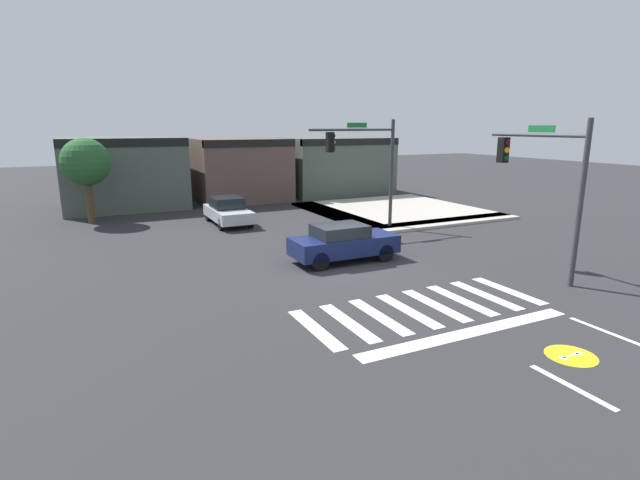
# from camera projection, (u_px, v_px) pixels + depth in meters

# --- Properties ---
(ground_plane) EXTENTS (120.00, 120.00, 0.00)m
(ground_plane) POSITION_uv_depth(u_px,v_px,m) (348.00, 269.00, 18.37)
(ground_plane) COLOR #2B2B2D
(crosswalk_near) EXTENTS (7.46, 2.90, 0.01)m
(crosswalk_near) POSITION_uv_depth(u_px,v_px,m) (422.00, 308.00, 14.44)
(crosswalk_near) COLOR silver
(crosswalk_near) RESTS_ON ground_plane
(bike_detector_marking) EXTENTS (1.18, 1.18, 0.01)m
(bike_detector_marking) POSITION_uv_depth(u_px,v_px,m) (571.00, 356.00, 11.42)
(bike_detector_marking) COLOR yellow
(bike_detector_marking) RESTS_ON ground_plane
(curb_corner_northeast) EXTENTS (10.00, 10.60, 0.15)m
(curb_corner_northeast) POSITION_uv_depth(u_px,v_px,m) (392.00, 212.00, 30.22)
(curb_corner_northeast) COLOR #B2AA9E
(curb_corner_northeast) RESTS_ON ground_plane
(storefront_row) EXTENTS (23.37, 6.86, 4.57)m
(storefront_row) POSITION_uv_depth(u_px,v_px,m) (229.00, 169.00, 34.90)
(storefront_row) COLOR #4C564C
(storefront_row) RESTS_ON ground_plane
(traffic_signal_southeast) EXTENTS (0.32, 4.12, 5.55)m
(traffic_signal_southeast) POSITION_uv_depth(u_px,v_px,m) (544.00, 172.00, 16.88)
(traffic_signal_southeast) COLOR #383A3D
(traffic_signal_southeast) RESTS_ON ground_plane
(traffic_signal_northeast) EXTENTS (4.79, 0.32, 5.62)m
(traffic_signal_northeast) POSITION_uv_depth(u_px,v_px,m) (365.00, 156.00, 24.08)
(traffic_signal_northeast) COLOR #383A3D
(traffic_signal_northeast) RESTS_ON ground_plane
(car_silver) EXTENTS (1.79, 4.23, 1.48)m
(car_silver) POSITION_uv_depth(u_px,v_px,m) (228.00, 211.00, 26.62)
(car_silver) COLOR #B7BABF
(car_silver) RESTS_ON ground_plane
(car_navy) EXTENTS (4.27, 1.75, 1.50)m
(car_navy) POSITION_uv_depth(u_px,v_px,m) (343.00, 242.00, 19.24)
(car_navy) COLOR #141E4C
(car_navy) RESTS_ON ground_plane
(roadside_tree) EXTENTS (2.57, 2.57, 4.69)m
(roadside_tree) POSITION_uv_depth(u_px,v_px,m) (86.00, 163.00, 26.19)
(roadside_tree) COLOR #4C3823
(roadside_tree) RESTS_ON ground_plane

